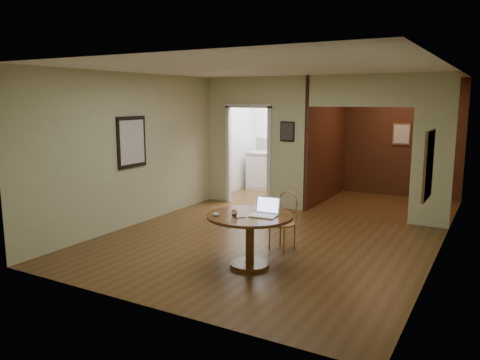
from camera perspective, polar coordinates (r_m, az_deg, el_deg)
The scene contains 11 objects.
floor at distance 7.33m, azimuth 2.01°, elevation -8.01°, with size 5.00×5.00×0.00m, color #4F3116.
room_shell at distance 10.04m, azimuth 7.88°, elevation 4.28°, with size 5.20×7.50×5.00m.
dining_table at distance 6.31m, azimuth 1.22°, elevation -5.89°, with size 1.15×1.15×0.72m.
chair at distance 7.07m, azimuth 5.46°, elevation -4.56°, with size 0.45×0.45×0.89m.
open_laptop at distance 6.22m, azimuth 3.12°, elevation -3.75°, with size 0.36×0.32×0.24m.
closed_laptop at distance 6.52m, azimuth 3.23°, elevation -3.58°, with size 0.34×0.22×0.03m, color #BBBBC0.
mouse at distance 6.19m, azimuth -2.95°, elevation -4.21°, with size 0.10×0.06×0.04m, color silver.
wine_glass at distance 6.16m, azimuth -0.70°, elevation -4.03°, with size 0.08×0.08×0.09m, color white, non-canonical shape.
pen at distance 6.09m, azimuth -0.01°, elevation -4.61°, with size 0.01×0.01×0.15m, color #0D0C54.
kitchen_cabinet at distance 11.48m, azimuth 5.74°, elevation 0.93°, with size 2.06×0.60×0.94m.
grocery_bag at distance 11.22m, azimuth 8.00°, elevation 3.84°, with size 0.29×0.25×0.29m, color #CDB296.
Camera 1 is at (3.21, -6.19, 2.25)m, focal length 35.00 mm.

